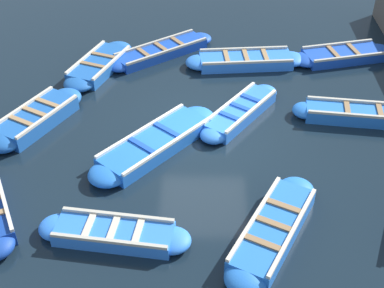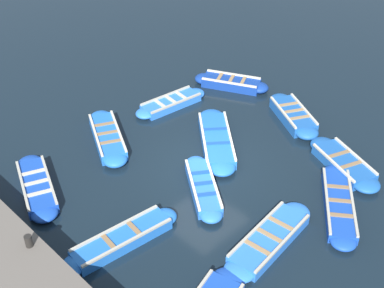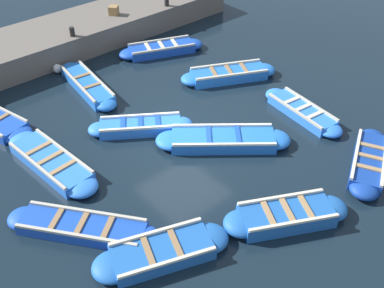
{
  "view_description": "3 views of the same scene",
  "coord_description": "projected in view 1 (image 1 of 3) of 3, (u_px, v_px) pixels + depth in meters",
  "views": [
    {
      "loc": [
        0.01,
        -11.17,
        8.29
      ],
      "look_at": [
        -0.3,
        -0.67,
        0.24
      ],
      "focal_mm": 50.0,
      "sensor_mm": 36.0,
      "label": 1
    },
    {
      "loc": [
        10.36,
        9.89,
        11.3
      ],
      "look_at": [
        -0.22,
        -0.82,
        0.4
      ],
      "focal_mm": 50.0,
      "sensor_mm": 36.0,
      "label": 2
    },
    {
      "loc": [
        -8.65,
        7.1,
        8.53
      ],
      "look_at": [
        -0.89,
        0.36,
        0.31
      ],
      "focal_mm": 42.0,
      "sensor_mm": 36.0,
      "label": 3
    }
  ],
  "objects": [
    {
      "name": "boat_end_of_row",
      "position": [
        155.0,
        144.0,
        13.36
      ],
      "size": [
        3.35,
        3.73,
        0.41
      ],
      "color": "blue",
      "rests_on": "ground"
    },
    {
      "name": "boat_drifting",
      "position": [
        99.0,
        65.0,
        16.55
      ],
      "size": [
        2.01,
        3.37,
        0.4
      ],
      "color": "#1E59AD",
      "rests_on": "ground"
    },
    {
      "name": "ground_plane",
      "position": [
        204.0,
        136.0,
        13.91
      ],
      "size": [
        120.0,
        120.0,
        0.0
      ],
      "primitive_type": "plane",
      "color": "black"
    },
    {
      "name": "boat_bow_out",
      "position": [
        161.0,
        51.0,
        17.32
      ],
      "size": [
        3.57,
        2.99,
        0.36
      ],
      "color": "#1947B7",
      "rests_on": "ground"
    },
    {
      "name": "boat_stern_in",
      "position": [
        273.0,
        230.0,
        11.0
      ],
      "size": [
        2.37,
        3.61,
        0.43
      ],
      "color": "blue",
      "rests_on": "ground"
    },
    {
      "name": "boat_centre",
      "position": [
        362.0,
        115.0,
        14.38
      ],
      "size": [
        3.79,
        1.13,
        0.41
      ],
      "color": "blue",
      "rests_on": "ground"
    },
    {
      "name": "boat_broadside",
      "position": [
        240.0,
        112.0,
        14.48
      ],
      "size": [
        2.45,
        3.09,
        0.39
      ],
      "color": "blue",
      "rests_on": "ground"
    },
    {
      "name": "boat_inner_gap",
      "position": [
        343.0,
        55.0,
        17.11
      ],
      "size": [
        3.56,
        1.77,
        0.36
      ],
      "color": "#1947B7",
      "rests_on": "ground"
    },
    {
      "name": "boat_outer_right",
      "position": [
        246.0,
        61.0,
        16.8
      ],
      "size": [
        3.86,
        1.28,
        0.39
      ],
      "color": "blue",
      "rests_on": "ground"
    },
    {
      "name": "boat_outer_left",
      "position": [
        114.0,
        234.0,
        10.97
      ],
      "size": [
        3.28,
        1.13,
        0.37
      ],
      "color": "blue",
      "rests_on": "ground"
    },
    {
      "name": "boat_near_quay",
      "position": [
        37.0,
        118.0,
        14.19
      ],
      "size": [
        2.3,
        3.25,
        0.47
      ],
      "color": "#1E59AD",
      "rests_on": "ground"
    }
  ]
}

